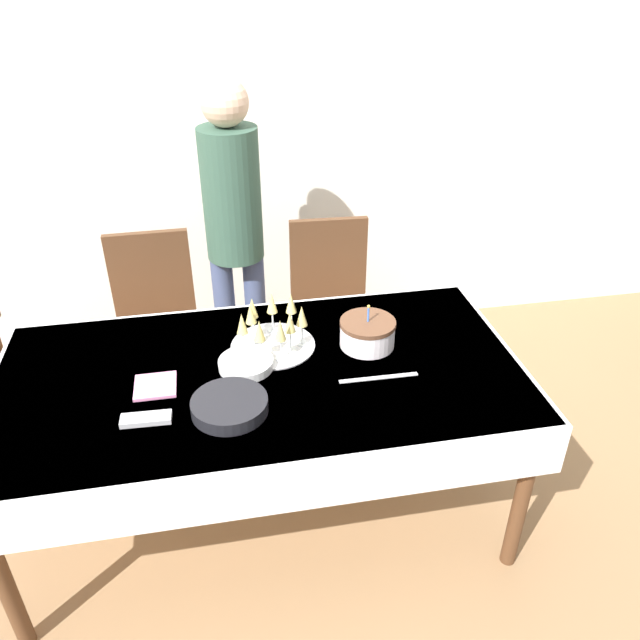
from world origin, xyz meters
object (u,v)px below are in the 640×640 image
birthday_cake (367,333)px  champagne_tray (272,326)px  dining_chair_far_left (156,321)px  dining_chair_far_right (331,305)px  plate_stack_dessert (246,364)px  plate_stack_main (230,406)px  person_standing (234,219)px

birthday_cake → champagne_tray: size_ratio=0.66×
dining_chair_far_left → dining_chair_far_right: same height
champagne_tray → plate_stack_dessert: 0.19m
birthday_cake → plate_stack_dessert: birthday_cake is taller
dining_chair_far_left → champagne_tray: dining_chair_far_left is taller
champagne_tray → plate_stack_dessert: bearing=-132.1°
dining_chair_far_left → plate_stack_dessert: size_ratio=4.61×
plate_stack_main → plate_stack_dessert: bearing=72.7°
birthday_cake → champagne_tray: (-0.37, 0.06, 0.03)m
dining_chair_far_right → champagne_tray: (-0.38, -0.67, 0.32)m
dining_chair_far_left → dining_chair_far_right: 0.89m
person_standing → plate_stack_dessert: bearing=-92.0°
birthday_cake → dining_chair_far_right: bearing=89.6°
champagne_tray → plate_stack_main: size_ratio=1.27×
birthday_cake → plate_stack_main: birthday_cake is taller
plate_stack_main → person_standing: person_standing is taller
dining_chair_far_right → champagne_tray: bearing=-119.7°
dining_chair_far_left → birthday_cake: (0.88, -0.73, 0.29)m
person_standing → dining_chair_far_left: bearing=-164.9°
birthday_cake → person_standing: (-0.46, 0.84, 0.18)m
person_standing → birthday_cake: bearing=-61.4°
dining_chair_far_left → champagne_tray: bearing=-52.5°
birthday_cake → plate_stack_main: bearing=-151.2°
dining_chair_far_left → plate_stack_main: dining_chair_far_left is taller
dining_chair_far_left → champagne_tray: size_ratio=2.84×
dining_chair_far_right → plate_stack_dessert: bearing=-122.0°
plate_stack_main → person_standing: 1.18m
dining_chair_far_right → person_standing: person_standing is taller
dining_chair_far_right → plate_stack_main: bearing=-118.8°
champagne_tray → dining_chair_far_left: bearing=127.5°
plate_stack_dessert → person_standing: size_ratio=0.13×
dining_chair_far_left → champagne_tray: 0.90m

